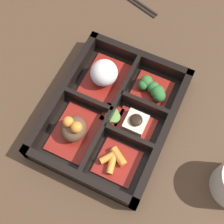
# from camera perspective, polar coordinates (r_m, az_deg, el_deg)

# --- Properties ---
(ground_plane) EXTENTS (3.00, 3.00, 0.00)m
(ground_plane) POSITION_cam_1_polar(r_m,az_deg,el_deg) (0.60, 0.00, -0.97)
(ground_plane) COLOR #4C3523
(bento_base) EXTENTS (0.28, 0.22, 0.01)m
(bento_base) POSITION_cam_1_polar(r_m,az_deg,el_deg) (0.59, 0.00, -0.79)
(bento_base) COLOR black
(bento_base) RESTS_ON ground_plane
(bento_rim) EXTENTS (0.28, 0.22, 0.04)m
(bento_rim) POSITION_cam_1_polar(r_m,az_deg,el_deg) (0.58, 0.21, -0.25)
(bento_rim) COLOR black
(bento_rim) RESTS_ON ground_plane
(bowl_stew) EXTENTS (0.10, 0.08, 0.05)m
(bowl_stew) POSITION_cam_1_polar(r_m,az_deg,el_deg) (0.56, -6.95, -3.19)
(bowl_stew) COLOR maroon
(bowl_stew) RESTS_ON bento_base
(bowl_rice) EXTENTS (0.10, 0.08, 0.05)m
(bowl_rice) POSITION_cam_1_polar(r_m,az_deg,el_deg) (0.60, -1.44, 6.88)
(bowl_rice) COLOR maroon
(bowl_rice) RESTS_ON bento_base
(bowl_carrots) EXTENTS (0.07, 0.07, 0.02)m
(bowl_carrots) POSITION_cam_1_polar(r_m,az_deg,el_deg) (0.55, 0.72, -8.90)
(bowl_carrots) COLOR maroon
(bowl_carrots) RESTS_ON bento_base
(bowl_tofu) EXTENTS (0.05, 0.07, 0.03)m
(bowl_tofu) POSITION_cam_1_polar(r_m,az_deg,el_deg) (0.57, 4.42, -1.85)
(bowl_tofu) COLOR maroon
(bowl_tofu) RESTS_ON bento_base
(bowl_greens) EXTENTS (0.07, 0.07, 0.03)m
(bowl_greens) POSITION_cam_1_polar(r_m,az_deg,el_deg) (0.60, 7.45, 4.14)
(bowl_greens) COLOR maroon
(bowl_greens) RESTS_ON bento_base
(bowl_pickles) EXTENTS (0.04, 0.04, 0.01)m
(bowl_pickles) POSITION_cam_1_polar(r_m,az_deg,el_deg) (0.58, 0.20, -0.67)
(bowl_pickles) COLOR maroon
(bowl_pickles) RESTS_ON bento_base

